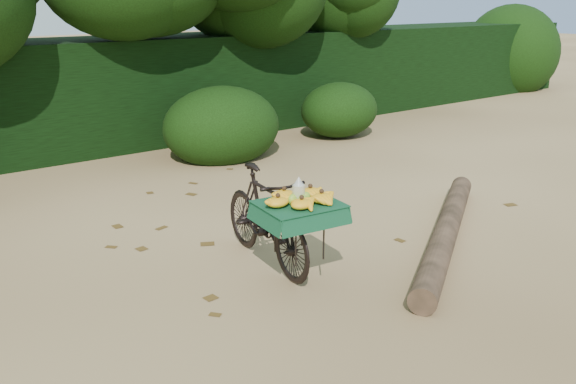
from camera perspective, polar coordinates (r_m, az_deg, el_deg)
ground at (r=5.72m, az=3.83°, el=-7.63°), size 80.00×80.00×0.00m
vendor_bicycle at (r=5.72m, az=-1.98°, el=-2.35°), size 0.76×1.72×0.95m
fallen_log at (r=6.60m, az=14.61°, el=-3.48°), size 3.00×2.01×0.24m
hedge_backdrop at (r=10.84m, az=-18.81°, el=8.58°), size 26.00×1.80×1.80m
tree_row at (r=9.78m, az=-21.54°, el=13.92°), size 14.50×2.00×4.00m
bush_clumps at (r=9.28m, az=-11.49°, el=4.94°), size 8.80×1.70×0.90m
leaf_litter at (r=6.18m, az=-0.15°, el=-5.55°), size 7.00×7.30×0.01m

